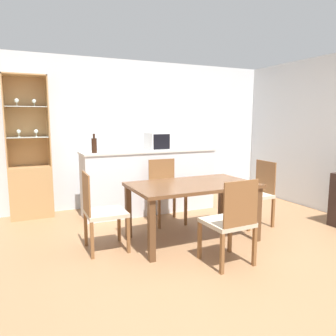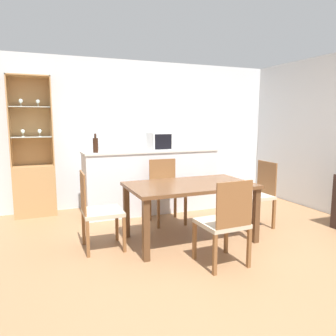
{
  "view_description": "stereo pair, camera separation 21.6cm",
  "coord_description": "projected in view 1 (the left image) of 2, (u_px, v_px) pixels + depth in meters",
  "views": [
    {
      "loc": [
        -2.04,
        -3.01,
        1.53
      ],
      "look_at": [
        -0.07,
        1.23,
        0.83
      ],
      "focal_mm": 35.0,
      "sensor_mm": 36.0,
      "label": 1
    },
    {
      "loc": [
        -1.85,
        -3.09,
        1.53
      ],
      "look_at": [
        -0.07,
        1.23,
        0.83
      ],
      "focal_mm": 35.0,
      "sensor_mm": 36.0,
      "label": 2
    }
  ],
  "objects": [
    {
      "name": "wine_bottle",
      "position": [
        94.0,
        145.0,
        4.85
      ],
      "size": [
        0.08,
        0.08,
        0.29
      ],
      "color": "black",
      "rests_on": "kitchen_counter"
    },
    {
      "name": "dining_chair_head_far",
      "position": [
        166.0,
        191.0,
        4.87
      ],
      "size": [
        0.47,
        0.47,
        0.93
      ],
      "rotation": [
        0.0,
        0.0,
        3.1
      ],
      "color": "#C1B299",
      "rests_on": "ground_plane"
    },
    {
      "name": "ground_plane",
      "position": [
        218.0,
        253.0,
        3.77
      ],
      "size": [
        18.0,
        18.0,
        0.0
      ],
      "primitive_type": "plane",
      "color": "#936B47"
    },
    {
      "name": "dining_chair_side_right_far",
      "position": [
        255.0,
        193.0,
        4.74
      ],
      "size": [
        0.47,
        0.47,
        0.93
      ],
      "rotation": [
        0.0,
        0.0,
        1.54
      ],
      "color": "#C1B299",
      "rests_on": "ground_plane"
    },
    {
      "name": "dining_table",
      "position": [
        192.0,
        190.0,
        4.12
      ],
      "size": [
        1.56,
        0.92,
        0.73
      ],
      "color": "brown",
      "rests_on": "ground_plane"
    },
    {
      "name": "kitchen_counter",
      "position": [
        150.0,
        181.0,
        5.41
      ],
      "size": [
        2.21,
        0.54,
        1.03
      ],
      "color": "silver",
      "rests_on": "ground_plane"
    },
    {
      "name": "dining_chair_side_left_far",
      "position": [
        102.0,
        211.0,
        3.8
      ],
      "size": [
        0.47,
        0.47,
        0.93
      ],
      "rotation": [
        0.0,
        0.0,
        -1.6
      ],
      "color": "#C1B299",
      "rests_on": "ground_plane"
    },
    {
      "name": "dining_chair_head_near",
      "position": [
        230.0,
        221.0,
        3.42
      ],
      "size": [
        0.47,
        0.47,
        0.93
      ],
      "rotation": [
        0.0,
        0.0,
        0.03
      ],
      "color": "#C1B299",
      "rests_on": "ground_plane"
    },
    {
      "name": "display_cabinet",
      "position": [
        30.0,
        178.0,
        5.09
      ],
      "size": [
        0.63,
        0.34,
        2.19
      ],
      "color": "tan",
      "rests_on": "ground_plane"
    },
    {
      "name": "microwave",
      "position": [
        161.0,
        141.0,
        5.43
      ],
      "size": [
        0.45,
        0.38,
        0.28
      ],
      "color": "silver",
      "rests_on": "kitchen_counter"
    },
    {
      "name": "wall_back",
      "position": [
        139.0,
        133.0,
        5.94
      ],
      "size": [
        6.8,
        0.06,
        2.55
      ],
      "color": "silver",
      "rests_on": "ground_plane"
    }
  ]
}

